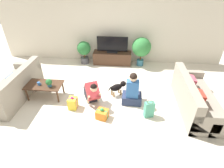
# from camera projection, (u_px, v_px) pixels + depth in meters

# --- Properties ---
(ground_plane) EXTENTS (16.00, 16.00, 0.00)m
(ground_plane) POSITION_uv_depth(u_px,v_px,m) (101.00, 100.00, 4.89)
(ground_plane) COLOR beige
(wall_back) EXTENTS (8.40, 0.06, 2.60)m
(wall_back) POSITION_uv_depth(u_px,v_px,m) (110.00, 27.00, 6.37)
(wall_back) COLOR beige
(wall_back) RESTS_ON ground_plane
(sofa_left) EXTENTS (0.83, 2.01, 0.82)m
(sofa_left) POSITION_uv_depth(u_px,v_px,m) (15.00, 88.00, 4.88)
(sofa_left) COLOR gray
(sofa_left) RESTS_ON ground_plane
(sofa_right) EXTENTS (0.83, 2.01, 0.82)m
(sofa_right) POSITION_uv_depth(u_px,v_px,m) (194.00, 98.00, 4.47)
(sofa_right) COLOR gray
(sofa_right) RESTS_ON ground_plane
(coffee_table) EXTENTS (0.98, 0.56, 0.41)m
(coffee_table) POSITION_uv_depth(u_px,v_px,m) (44.00, 86.00, 4.83)
(coffee_table) COLOR #472D1E
(coffee_table) RESTS_ON ground_plane
(tv_console) EXTENTS (1.43, 0.48, 0.46)m
(tv_console) POSITION_uv_depth(u_px,v_px,m) (112.00, 58.00, 6.69)
(tv_console) COLOR #472D1E
(tv_console) RESTS_ON ground_plane
(tv) EXTENTS (1.13, 0.20, 0.60)m
(tv) POSITION_uv_depth(u_px,v_px,m) (112.00, 46.00, 6.42)
(tv) COLOR black
(tv) RESTS_ON tv_console
(potted_plant_back_left) EXTENTS (0.51, 0.51, 0.86)m
(potted_plant_back_left) POSITION_uv_depth(u_px,v_px,m) (84.00, 50.00, 6.56)
(potted_plant_back_left) COLOR #4C4C51
(potted_plant_back_left) RESTS_ON ground_plane
(potted_plant_back_right) EXTENTS (0.69, 0.69, 1.07)m
(potted_plant_back_right) POSITION_uv_depth(u_px,v_px,m) (141.00, 48.00, 6.31)
(potted_plant_back_right) COLOR #336B84
(potted_plant_back_right) RESTS_ON ground_plane
(person_kneeling) EXTENTS (0.60, 0.78, 0.74)m
(person_kneeling) POSITION_uv_depth(u_px,v_px,m) (92.00, 92.00, 4.66)
(person_kneeling) COLOR #23232D
(person_kneeling) RESTS_ON ground_plane
(person_sitting) EXTENTS (0.53, 0.49, 0.94)m
(person_sitting) POSITION_uv_depth(u_px,v_px,m) (132.00, 92.00, 4.61)
(person_sitting) COLOR #283351
(person_sitting) RESTS_ON ground_plane
(dog) EXTENTS (0.50, 0.40, 0.39)m
(dog) POSITION_uv_depth(u_px,v_px,m) (118.00, 87.00, 4.98)
(dog) COLOR black
(dog) RESTS_ON ground_plane
(gift_box_a) EXTENTS (0.22, 0.25, 0.37)m
(gift_box_a) POSITION_uv_depth(u_px,v_px,m) (73.00, 103.00, 4.53)
(gift_box_a) COLOR yellow
(gift_box_a) RESTS_ON ground_plane
(gift_box_b) EXTENTS (0.33, 0.31, 0.29)m
(gift_box_b) POSITION_uv_depth(u_px,v_px,m) (102.00, 114.00, 4.24)
(gift_box_b) COLOR orange
(gift_box_b) RESTS_ON ground_plane
(gift_bag_a) EXTENTS (0.26, 0.19, 0.45)m
(gift_bag_a) POSITION_uv_depth(u_px,v_px,m) (149.00, 109.00, 4.23)
(gift_bag_a) COLOR #4CA384
(gift_bag_a) RESTS_ON ground_plane
(mug) EXTENTS (0.12, 0.08, 0.09)m
(mug) POSITION_uv_depth(u_px,v_px,m) (39.00, 84.00, 4.75)
(mug) COLOR #386BAD
(mug) RESTS_ON coffee_table
(tabletop_plant) EXTENTS (0.17, 0.17, 0.22)m
(tabletop_plant) POSITION_uv_depth(u_px,v_px,m) (49.00, 83.00, 4.65)
(tabletop_plant) COLOR #336B84
(tabletop_plant) RESTS_ON coffee_table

